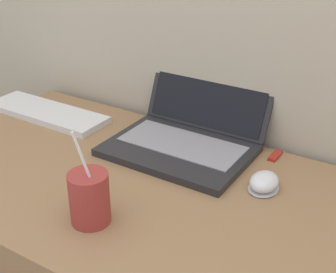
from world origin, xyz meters
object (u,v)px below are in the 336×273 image
(external_keyboard, at_px, (47,113))
(drink_cup, at_px, (89,197))
(computer_mouse, at_px, (264,183))
(laptop, at_px, (188,133))
(usb_stick, at_px, (275,156))

(external_keyboard, bearing_deg, drink_cup, -35.81)
(drink_cup, bearing_deg, computer_mouse, 49.57)
(laptop, distance_m, usb_stick, 0.24)
(drink_cup, xyz_separation_m, external_keyboard, (-0.48, 0.35, -0.05))
(computer_mouse, relative_size, usb_stick, 1.48)
(laptop, height_order, external_keyboard, laptop)
(laptop, xyz_separation_m, drink_cup, (-0.00, -0.40, 0.02))
(usb_stick, bearing_deg, laptop, -163.12)
(laptop, bearing_deg, external_keyboard, -173.11)
(drink_cup, relative_size, usb_stick, 3.66)
(drink_cup, xyz_separation_m, usb_stick, (0.23, 0.47, -0.06))
(external_keyboard, height_order, usb_stick, external_keyboard)
(laptop, relative_size, external_keyboard, 0.91)
(drink_cup, bearing_deg, external_keyboard, 144.19)
(external_keyboard, bearing_deg, computer_mouse, -2.70)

